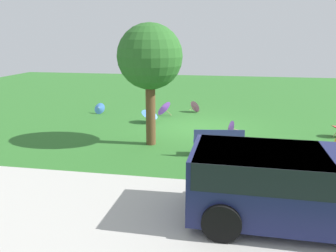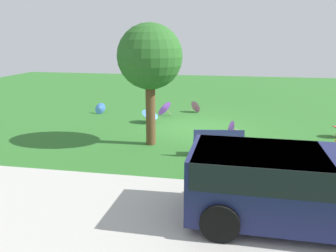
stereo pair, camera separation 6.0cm
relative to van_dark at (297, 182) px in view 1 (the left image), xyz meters
name	(u,v)px [view 1 (the left image)]	position (x,y,z in m)	size (l,w,h in m)	color
ground	(197,128)	(2.71, -7.19, -0.91)	(40.00, 40.00, 0.00)	#2D6B28
road_strip	(163,216)	(2.71, 0.24, -0.91)	(40.00, 4.09, 0.01)	#B2AFA8
van_dark	(297,182)	(0.00, 0.00, 0.00)	(4.63, 2.19, 1.53)	#191E4C
park_bench	(218,142)	(1.72, -3.92, -0.45)	(1.65, 0.71, 0.90)	navy
shade_tree	(150,58)	(4.14, -4.75, 2.14)	(2.23, 2.23, 4.22)	brown
parasol_blue_0	(150,113)	(4.88, -7.79, -0.47)	(1.01, 1.01, 0.69)	tan
parasol_purple_0	(163,107)	(4.59, -9.23, -0.49)	(0.99, 1.04, 0.76)	tan
parasol_blue_1	(99,108)	(7.81, -9.14, -0.63)	(0.65, 0.60, 0.57)	tan
parasol_purple_1	(230,128)	(1.38, -6.34, -0.60)	(0.57, 0.66, 0.62)	tan
parasol_pink_0	(196,106)	(3.12, -10.41, -0.60)	(0.68, 0.66, 0.62)	tan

